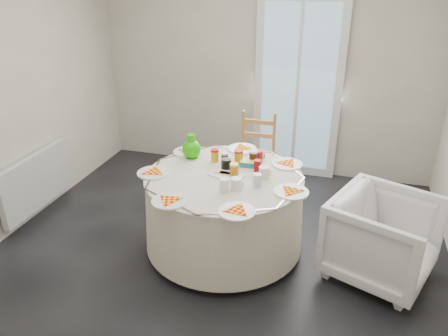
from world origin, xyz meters
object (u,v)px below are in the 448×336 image
(wooden_chair, at_px, (255,154))
(armchair, at_px, (383,235))
(radiator, at_px, (36,181))
(green_pitcher, at_px, (191,143))
(table, at_px, (224,212))

(wooden_chair, height_order, armchair, wooden_chair)
(radiator, relative_size, green_pitcher, 4.47)
(armchair, distance_m, green_pitcher, 1.82)
(green_pitcher, bearing_deg, table, -56.50)
(wooden_chair, bearing_deg, armchair, -41.16)
(wooden_chair, height_order, green_pitcher, green_pitcher)
(radiator, bearing_deg, green_pitcher, 9.18)
(radiator, height_order, table, table)
(table, distance_m, green_pitcher, 0.69)
(radiator, xyz_separation_m, table, (1.97, -0.03, -0.01))
(wooden_chair, bearing_deg, table, -91.29)
(table, relative_size, armchair, 1.77)
(table, relative_size, green_pitcher, 6.20)
(wooden_chair, xyz_separation_m, armchair, (1.31, -1.15, -0.08))
(table, bearing_deg, armchair, -0.66)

